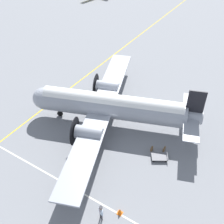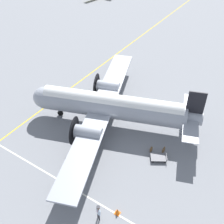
# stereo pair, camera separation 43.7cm
# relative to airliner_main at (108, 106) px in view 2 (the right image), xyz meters

# --- Properties ---
(ground_plane) EXTENTS (300.00, 300.00, 0.00)m
(ground_plane) POSITION_rel_airliner_main_xyz_m (0.14, -0.40, -2.56)
(ground_plane) COLOR slate
(apron_line_eastwest) EXTENTS (120.00, 0.16, 0.01)m
(apron_line_eastwest) POSITION_rel_airliner_main_xyz_m (0.14, 8.39, -2.55)
(apron_line_eastwest) COLOR gold
(apron_line_eastwest) RESTS_ON ground_plane
(apron_line_northsouth) EXTENTS (0.16, 120.00, 0.01)m
(apron_line_northsouth) POSITION_rel_airliner_main_xyz_m (-9.51, -0.40, -2.55)
(apron_line_northsouth) COLOR silver
(apron_line_northsouth) RESTS_ON ground_plane
(airliner_main) EXTENTS (24.85, 19.30, 5.89)m
(airliner_main) POSITION_rel_airliner_main_xyz_m (0.00, 0.00, 0.00)
(airliner_main) COLOR #9399A3
(airliner_main) RESTS_ON ground_plane
(crew_foreground) EXTENTS (0.40, 0.54, 1.77)m
(crew_foreground) POSITION_rel_airliner_main_xyz_m (-10.69, -6.09, -1.44)
(crew_foreground) COLOR #2D2D33
(crew_foreground) RESTS_ON ground_plane
(suitcase_near_door) EXTENTS (0.36, 0.16, 0.57)m
(suitcase_near_door) POSITION_rel_airliner_main_xyz_m (-1.35, -6.29, -2.29)
(suitcase_near_door) COLOR brown
(suitcase_near_door) RESTS_ON ground_plane
(suitcase_upright_spare) EXTENTS (0.51, 0.13, 0.53)m
(suitcase_upright_spare) POSITION_rel_airliner_main_xyz_m (-0.68, -7.42, -2.31)
(suitcase_upright_spare) COLOR brown
(suitcase_upright_spare) RESTS_ON ground_plane
(baggage_cart) EXTENTS (1.82, 1.98, 0.56)m
(baggage_cart) POSITION_rel_airliner_main_xyz_m (-1.92, -7.45, -2.28)
(baggage_cart) COLOR #56565B
(baggage_cart) RESTS_ON ground_plane
(traffic_cone) EXTENTS (0.47, 0.47, 0.62)m
(traffic_cone) POSITION_rel_airliner_main_xyz_m (-9.40, -7.16, -2.26)
(traffic_cone) COLOR orange
(traffic_cone) RESTS_ON ground_plane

